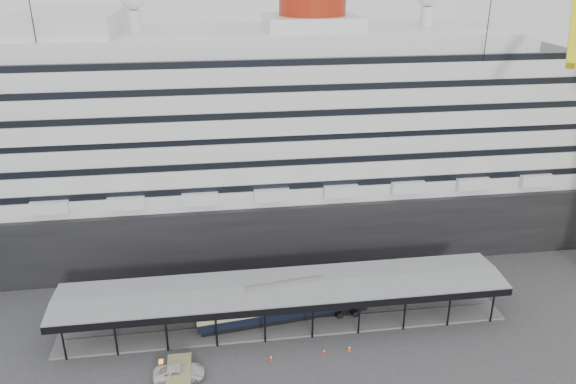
% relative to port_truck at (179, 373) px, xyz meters
% --- Properties ---
extents(ground, '(200.00, 200.00, 0.00)m').
position_rel_port_truck_xyz_m(ground, '(12.94, 4.16, -0.77)').
color(ground, '#3A3A3D').
rests_on(ground, ground).
extents(cruise_ship, '(130.00, 30.00, 43.90)m').
position_rel_port_truck_xyz_m(cruise_ship, '(12.99, 36.16, 17.58)').
color(cruise_ship, black).
rests_on(cruise_ship, ground).
extents(platform_canopy, '(56.00, 9.18, 5.30)m').
position_rel_port_truck_xyz_m(platform_canopy, '(12.94, 9.16, 1.59)').
color(platform_canopy, slate).
rests_on(platform_canopy, ground).
extents(port_truck, '(5.57, 2.57, 1.55)m').
position_rel_port_truck_xyz_m(port_truck, '(0.00, 0.00, 0.00)').
color(port_truck, silver).
rests_on(port_truck, ground).
extents(pullman_carriage, '(22.75, 5.72, 22.15)m').
position_rel_port_truck_xyz_m(pullman_carriage, '(13.01, 9.16, 1.91)').
color(pullman_carriage, black).
rests_on(pullman_carriage, ground).
extents(traffic_cone_left, '(0.46, 0.46, 0.69)m').
position_rel_port_truck_xyz_m(traffic_cone_left, '(10.33, 1.58, -0.43)').
color(traffic_cone_left, red).
rests_on(traffic_cone_left, ground).
extents(traffic_cone_mid, '(0.45, 0.45, 0.70)m').
position_rel_port_truck_xyz_m(traffic_cone_mid, '(16.63, 1.82, -0.43)').
color(traffic_cone_mid, red).
rests_on(traffic_cone_mid, ground).
extents(traffic_cone_right, '(0.45, 0.45, 0.71)m').
position_rel_port_truck_xyz_m(traffic_cone_right, '(19.69, 1.93, -0.42)').
color(traffic_cone_right, '#F8560D').
rests_on(traffic_cone_right, ground).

